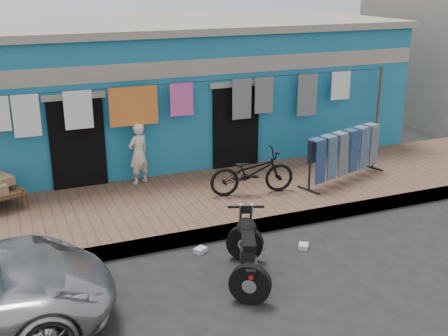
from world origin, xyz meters
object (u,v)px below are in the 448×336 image
seated_person (138,154)px  bicycle (252,167)px  motorcycle (247,249)px  jeans_rack (344,155)px

seated_person → bicycle: size_ratio=0.76×
motorcycle → bicycle: bearing=84.8°
bicycle → seated_person: bearing=61.5°
seated_person → bicycle: (1.94, -1.44, -0.10)m
jeans_rack → bicycle: bearing=-179.6°
seated_person → motorcycle: (0.62, -4.11, -0.38)m
seated_person → motorcycle: seated_person is taller
motorcycle → jeans_rack: 4.40m
motorcycle → jeans_rack: bearing=58.8°
motorcycle → jeans_rack: jeans_rack is taller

